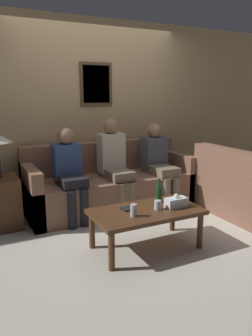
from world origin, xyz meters
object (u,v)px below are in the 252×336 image
object	(u,v)px
drinking_glass	(158,205)
person_left	(69,170)
person_middle	(115,162)
coffee_table	(146,215)
person_right	(159,161)
couch_main	(110,185)
wine_bottle	(159,193)

from	to	relation	value
drinking_glass	person_left	bearing A→B (deg)	116.05
drinking_glass	person_middle	xyz separation A→B (m)	(0.08, 1.23, 0.21)
coffee_table	person_right	xyz separation A→B (m)	(0.85, 1.12, 0.28)
drinking_glass	couch_main	bearing A→B (deg)	87.42
wine_bottle	person_middle	bearing A→B (deg)	93.06
couch_main	person_right	world-z (taller)	person_right
couch_main	person_middle	xyz separation A→B (m)	(0.02, -0.13, 0.36)
coffee_table	drinking_glass	distance (m)	0.16
wine_bottle	person_left	distance (m)	1.20
couch_main	coffee_table	xyz separation A→B (m)	(-0.17, -1.32, 0.05)
couch_main	drinking_glass	world-z (taller)	couch_main
couch_main	person_left	size ratio (longest dim) A/B	1.98
wine_bottle	drinking_glass	distance (m)	0.25
person_left	person_middle	distance (m)	0.66
wine_bottle	person_right	distance (m)	1.14
person_middle	person_right	world-z (taller)	person_middle
wine_bottle	person_right	size ratio (longest dim) A/B	0.23
couch_main	coffee_table	bearing A→B (deg)	-97.36
couch_main	person_left	world-z (taller)	person_left
couch_main	person_right	bearing A→B (deg)	-16.75
coffee_table	person_right	distance (m)	1.43
person_left	person_right	xyz separation A→B (m)	(1.31, -0.00, -0.01)
coffee_table	person_middle	world-z (taller)	person_middle
couch_main	coffee_table	distance (m)	1.33
couch_main	drinking_glass	size ratio (longest dim) A/B	23.97
coffee_table	wine_bottle	size ratio (longest dim) A/B	4.25
coffee_table	drinking_glass	size ratio (longest dim) A/B	11.69
person_left	person_middle	bearing A→B (deg)	6.23
coffee_table	wine_bottle	world-z (taller)	wine_bottle
person_middle	coffee_table	bearing A→B (deg)	-99.23
drinking_glass	person_right	size ratio (longest dim) A/B	0.08
couch_main	wine_bottle	xyz separation A→B (m)	(0.08, -1.16, 0.20)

